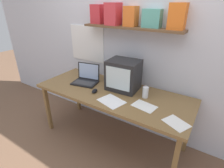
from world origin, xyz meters
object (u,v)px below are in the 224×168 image
at_px(juice_glass, 145,93).
at_px(loose_paper_near_monitor, 144,106).
at_px(crt_monitor, 123,75).
at_px(loose_paper_near_laptop, 111,101).
at_px(corner_desk, 112,95).
at_px(desk_lamp, 109,68).
at_px(computer_mouse, 95,91).
at_px(open_notebook, 176,123).
at_px(laptop, 86,78).

xyz_separation_m(juice_glass, loose_paper_near_monitor, (0.07, -0.18, -0.06)).
height_order(crt_monitor, loose_paper_near_laptop, crt_monitor).
xyz_separation_m(corner_desk, desk_lamp, (-0.17, 0.19, 0.27)).
xyz_separation_m(computer_mouse, open_notebook, (0.98, -0.08, -0.01)).
bearing_deg(computer_mouse, loose_paper_near_monitor, 2.67).
bearing_deg(loose_paper_near_laptop, computer_mouse, 166.18).
bearing_deg(loose_paper_near_laptop, desk_lamp, 126.56).
distance_m(desk_lamp, juice_glass, 0.59).
distance_m(corner_desk, loose_paper_near_monitor, 0.48).
bearing_deg(desk_lamp, juice_glass, -25.35).
xyz_separation_m(corner_desk, loose_paper_near_laptop, (0.12, -0.20, 0.06)).
bearing_deg(loose_paper_near_laptop, crt_monitor, 97.54).
bearing_deg(open_notebook, loose_paper_near_laptop, 179.37).
height_order(corner_desk, loose_paper_near_laptop, loose_paper_near_laptop).
bearing_deg(open_notebook, loose_paper_near_monitor, 163.04).
relative_size(computer_mouse, loose_paper_near_monitor, 0.45).
height_order(corner_desk, juice_glass, juice_glass).
relative_size(open_notebook, loose_paper_near_laptop, 0.82).
bearing_deg(computer_mouse, corner_desk, 37.32).
bearing_deg(crt_monitor, computer_mouse, -135.82).
bearing_deg(desk_lamp, corner_desk, -63.25).
bearing_deg(desk_lamp, computer_mouse, -104.55).
relative_size(crt_monitor, loose_paper_near_monitor, 1.48).
xyz_separation_m(desk_lamp, open_notebook, (0.98, -0.40, -0.21)).
xyz_separation_m(crt_monitor, loose_paper_near_monitor, (0.39, -0.24, -0.18)).
height_order(laptop, open_notebook, laptop).
distance_m(crt_monitor, computer_mouse, 0.40).
bearing_deg(juice_glass, crt_monitor, 170.30).
relative_size(corner_desk, loose_paper_near_laptop, 5.93).
distance_m(juice_glass, loose_paper_near_laptop, 0.40).
relative_size(laptop, juice_glass, 2.84).
xyz_separation_m(juice_glass, open_notebook, (0.42, -0.29, -0.06)).
height_order(laptop, computer_mouse, laptop).
distance_m(corner_desk, computer_mouse, 0.22).
height_order(corner_desk, open_notebook, open_notebook).
height_order(corner_desk, computer_mouse, computer_mouse).
distance_m(laptop, loose_paper_near_monitor, 0.92).
bearing_deg(corner_desk, desk_lamp, 131.47).
relative_size(loose_paper_near_monitor, loose_paper_near_laptop, 0.82).
height_order(open_notebook, loose_paper_near_laptop, same).
bearing_deg(laptop, crt_monitor, -1.38).
bearing_deg(crt_monitor, loose_paper_near_laptop, -86.02).
bearing_deg(corner_desk, loose_paper_near_monitor, -11.99).
xyz_separation_m(desk_lamp, computer_mouse, (0.00, -0.32, -0.20)).
relative_size(juice_glass, loose_paper_near_monitor, 0.49).
height_order(juice_glass, computer_mouse, juice_glass).
height_order(desk_lamp, loose_paper_near_laptop, desk_lamp).
relative_size(crt_monitor, juice_glass, 3.04).
xyz_separation_m(corner_desk, open_notebook, (0.82, -0.21, 0.06)).
xyz_separation_m(desk_lamp, juice_glass, (0.56, -0.11, -0.16)).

